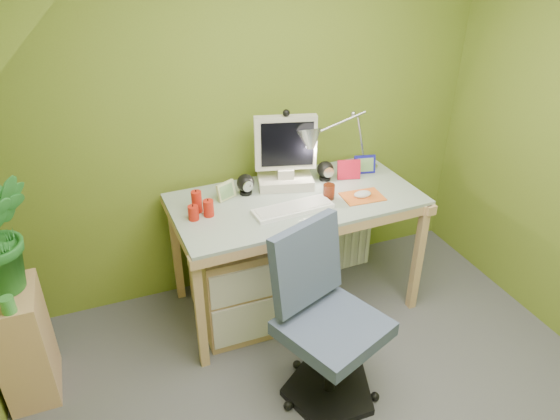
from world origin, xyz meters
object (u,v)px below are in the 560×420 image
object	(u,v)px
desk_lamp	(351,128)
radiator	(344,243)
side_ledge	(24,343)
monitor	(285,149)
task_chair	(333,326)
desk	(295,252)

from	to	relation	value
desk_lamp	radiator	distance (m)	0.95
side_ledge	desk_lamp	bearing A→B (deg)	9.53
desk_lamp	radiator	size ratio (longest dim) A/B	1.77
desk_lamp	monitor	bearing A→B (deg)	178.83
desk_lamp	side_ledge	distance (m)	2.25
monitor	task_chair	xyz separation A→B (m)	(-0.13, -0.98, -0.56)
task_chair	desk_lamp	bearing A→B (deg)	37.55
desk	monitor	size ratio (longest dim) A/B	2.99
task_chair	side_ledge	bearing A→B (deg)	135.34
desk	task_chair	distance (m)	0.81
side_ledge	radiator	bearing A→B (deg)	11.84
desk_lamp	radiator	xyz separation A→B (m)	(0.06, 0.10, -0.94)
monitor	radiator	xyz separation A→B (m)	(0.51, 0.10, -0.87)
radiator	desk	bearing A→B (deg)	-153.06
desk_lamp	task_chair	world-z (taller)	desk_lamp
desk	desk_lamp	bearing A→B (deg)	19.84
task_chair	radiator	bearing A→B (deg)	37.39
side_ledge	radiator	xyz separation A→B (m)	(2.14, 0.45, -0.15)
side_ledge	task_chair	distance (m)	1.63
desk	desk_lamp	xyz separation A→B (m)	(0.45, 0.18, 0.72)
desk_lamp	desk	bearing A→B (deg)	-159.37
task_chair	desk	bearing A→B (deg)	59.10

